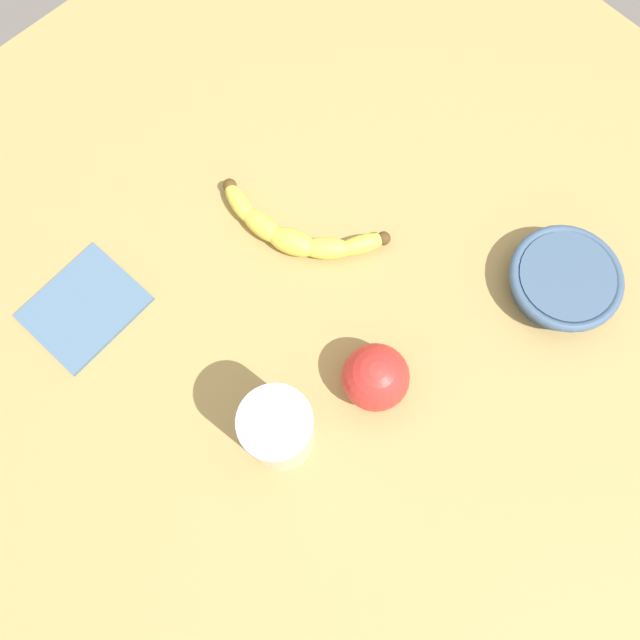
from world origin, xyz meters
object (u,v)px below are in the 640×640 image
banana (296,233)px  smoothie_glass (279,431)px  apple_fruit (375,377)px  ceramic_bowl (563,280)px

banana → smoothie_glass: bearing=-72.4°
apple_fruit → banana: bearing=-107.7°
banana → ceramic_bowl: (-18.65, 26.92, 0.78)cm
banana → apple_fruit: size_ratio=2.70×
banana → apple_fruit: (6.31, 19.80, 2.24)cm
banana → smoothie_glass: size_ratio=1.65×
smoothie_glass → ceramic_bowl: (-36.82, 9.97, -3.49)cm
ceramic_bowl → banana: bearing=-55.3°
smoothie_glass → apple_fruit: bearing=166.5°
smoothie_glass → ceramic_bowl: smoothie_glass is taller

